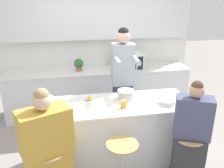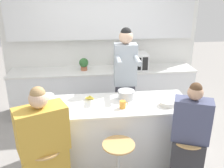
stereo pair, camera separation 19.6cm
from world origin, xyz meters
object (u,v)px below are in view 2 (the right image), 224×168
object	(u,v)px
banana_bunch	(89,98)
kitchen_island	(113,133)
cooking_pot	(126,95)
microwave	(132,61)
bar_stool_rightmost	(186,161)
person_wrapped_blanket	(44,151)
potted_plant	(84,64)
fruit_bowl	(46,97)
coffee_cup_near	(123,105)
bar_stool_center	(118,166)
person_seated_near	(189,144)
person_cooking	(125,85)

from	to	relation	value
banana_bunch	kitchen_island	bearing A→B (deg)	-29.59
cooking_pot	microwave	world-z (taller)	microwave
bar_stool_rightmost	person_wrapped_blanket	xyz separation A→B (m)	(-1.66, 0.00, 0.29)
kitchen_island	cooking_pot	bearing A→B (deg)	32.36
bar_stool_rightmost	potted_plant	xyz separation A→B (m)	(-1.20, 2.14, 0.65)
bar_stool_rightmost	potted_plant	size ratio (longest dim) A/B	3.00
cooking_pot	banana_bunch	bearing A→B (deg)	175.09
person_wrapped_blanket	fruit_bowl	world-z (taller)	person_wrapped_blanket
bar_stool_rightmost	coffee_cup_near	bearing A→B (deg)	148.26
microwave	potted_plant	xyz separation A→B (m)	(-0.92, 0.03, -0.03)
kitchen_island	potted_plant	bearing A→B (deg)	103.23
cooking_pot	microwave	distance (m)	1.44
kitchen_island	bar_stool_rightmost	world-z (taller)	kitchen_island
bar_stool_rightmost	cooking_pot	distance (m)	1.13
kitchen_island	banana_bunch	xyz separation A→B (m)	(-0.30, 0.17, 0.48)
bar_stool_center	potted_plant	world-z (taller)	potted_plant
bar_stool_center	coffee_cup_near	size ratio (longest dim) A/B	6.26
bar_stool_center	banana_bunch	world-z (taller)	banana_bunch
person_seated_near	kitchen_island	bearing A→B (deg)	167.61
bar_stool_center	cooking_pot	bearing A→B (deg)	74.38
bar_stool_center	coffee_cup_near	world-z (taller)	coffee_cup_near
person_cooking	potted_plant	bearing A→B (deg)	126.07
person_wrapped_blanket	fruit_bowl	bearing A→B (deg)	70.96
person_wrapped_blanket	banana_bunch	distance (m)	0.97
person_wrapped_blanket	person_seated_near	distance (m)	1.67
kitchen_island	coffee_cup_near	distance (m)	0.54
microwave	coffee_cup_near	bearing A→B (deg)	-104.87
person_wrapped_blanket	person_cooking	bearing A→B (deg)	24.43
banana_bunch	coffee_cup_near	bearing A→B (deg)	-37.46
bar_stool_center	cooking_pot	world-z (taller)	cooking_pot
coffee_cup_near	person_wrapped_blanket	bearing A→B (deg)	-154.78
potted_plant	microwave	bearing A→B (deg)	-1.72
cooking_pot	potted_plant	distance (m)	1.53
bar_stool_rightmost	microwave	size ratio (longest dim) A/B	1.25
bar_stool_rightmost	person_seated_near	world-z (taller)	person_seated_near
person_wrapped_blanket	cooking_pot	xyz separation A→B (m)	(1.03, 0.72, 0.32)
kitchen_island	coffee_cup_near	xyz separation A→B (m)	(0.11, -0.15, 0.51)
person_wrapped_blanket	potted_plant	world-z (taller)	person_wrapped_blanket
bar_stool_center	bar_stool_rightmost	world-z (taller)	same
bar_stool_center	microwave	size ratio (longest dim) A/B	1.25
kitchen_island	microwave	bearing A→B (deg)	69.97
person_cooking	cooking_pot	size ratio (longest dim) A/B	5.69
fruit_bowl	person_cooking	bearing A→B (deg)	17.49
cooking_pot	kitchen_island	bearing A→B (deg)	-147.64
bar_stool_rightmost	fruit_bowl	distance (m)	2.00
kitchen_island	person_cooking	world-z (taller)	person_cooking
kitchen_island	bar_stool_rightmost	distance (m)	1.02
fruit_bowl	potted_plant	size ratio (longest dim) A/B	0.93
bar_stool_rightmost	microwave	xyz separation A→B (m)	(-0.28, 2.11, 0.68)
person_seated_near	fruit_bowl	xyz separation A→B (m)	(-1.73, 0.84, 0.32)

